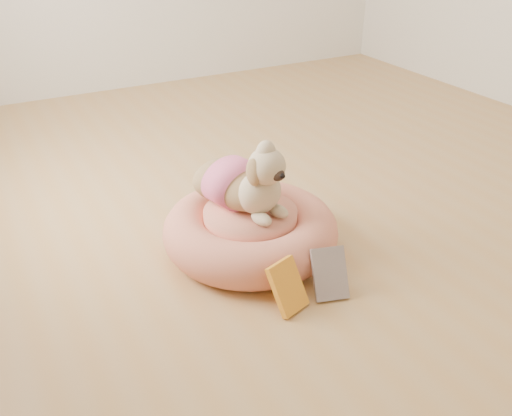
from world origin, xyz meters
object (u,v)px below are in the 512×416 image
book_yellow (288,287)px  dog (244,170)px  book_white (330,274)px  pet_bed (250,231)px

book_yellow → dog: bearing=64.6°
book_white → dog: bearing=121.7°
pet_bed → book_yellow: bearing=-99.2°
pet_bed → book_white: 0.44m
dog → book_yellow: (-0.06, -0.46, -0.27)m
book_yellow → book_white: book_yellow is taller
pet_bed → book_yellow: (-0.07, -0.42, 0.00)m
dog → book_white: bearing=-88.9°
pet_bed → dog: 0.28m
dog → book_yellow: bearing=-111.7°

